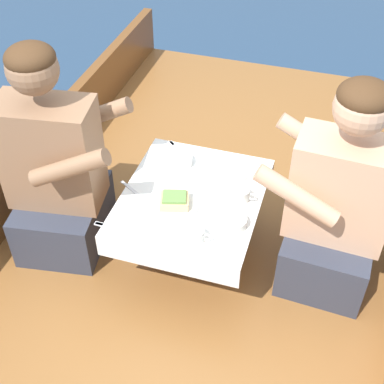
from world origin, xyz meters
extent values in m
plane|color=navy|center=(0.00, 0.00, 0.00)|extent=(60.00, 60.00, 0.00)
cube|color=brown|center=(0.00, 0.00, 0.16)|extent=(1.89, 3.65, 0.31)
cube|color=brown|center=(-0.92, 0.00, 0.47)|extent=(0.06, 3.65, 0.31)
cylinder|color=#B2B2B7|center=(0.00, -0.06, 0.48)|extent=(0.07, 0.07, 0.34)
cube|color=brown|center=(0.00, -0.06, 0.66)|extent=(0.55, 0.66, 0.02)
cube|color=white|center=(0.00, -0.06, 0.67)|extent=(0.58, 0.69, 0.00)
cube|color=white|center=(0.00, -0.40, 0.61)|extent=(0.58, 0.00, 0.10)
cube|color=white|center=(0.00, 0.28, 0.61)|extent=(0.58, 0.00, 0.10)
cube|color=#333847|center=(-0.60, -0.14, 0.44)|extent=(0.42, 0.49, 0.26)
cube|color=#936B4C|center=(-0.60, -0.14, 0.82)|extent=(0.43, 0.28, 0.49)
sphere|color=#936B4C|center=(-0.60, -0.14, 1.21)|extent=(0.20, 0.20, 0.20)
ellipsoid|color=#472D19|center=(-0.60, -0.14, 1.26)|extent=(0.19, 0.19, 0.11)
cylinder|color=#936B4C|center=(-0.47, 0.06, 0.90)|extent=(0.34, 0.12, 0.21)
cylinder|color=#936B4C|center=(-0.42, -0.30, 0.90)|extent=(0.34, 0.12, 0.21)
cube|color=#333847|center=(0.60, 0.01, 0.44)|extent=(0.38, 0.46, 0.26)
cube|color=tan|center=(0.60, 0.01, 0.80)|extent=(0.41, 0.24, 0.45)
sphere|color=tan|center=(0.60, 0.01, 1.18)|extent=(0.21, 0.21, 0.21)
ellipsoid|color=#472D19|center=(0.60, 0.01, 1.22)|extent=(0.20, 0.20, 0.11)
cylinder|color=tan|center=(0.43, -0.16, 0.87)|extent=(0.34, 0.09, 0.21)
cylinder|color=tan|center=(0.45, 0.20, 0.87)|extent=(0.34, 0.09, 0.21)
cylinder|color=silver|center=(-0.05, -0.15, 0.67)|extent=(0.20, 0.20, 0.01)
cylinder|color=silver|center=(0.10, 0.11, 0.67)|extent=(0.20, 0.20, 0.01)
cube|color=#E0BC7F|center=(-0.05, -0.15, 0.70)|extent=(0.14, 0.12, 0.04)
cube|color=#669347|center=(-0.05, -0.15, 0.72)|extent=(0.11, 0.10, 0.01)
cylinder|color=silver|center=(0.20, -0.19, 0.69)|extent=(0.12, 0.12, 0.04)
cylinder|color=beige|center=(0.20, -0.19, 0.70)|extent=(0.10, 0.10, 0.02)
cylinder|color=silver|center=(-0.13, 0.12, 0.69)|extent=(0.14, 0.14, 0.04)
cylinder|color=beige|center=(-0.13, 0.12, 0.70)|extent=(0.11, 0.11, 0.02)
cylinder|color=silver|center=(0.20, -0.03, 0.70)|extent=(0.08, 0.08, 0.06)
torus|color=silver|center=(0.25, -0.03, 0.70)|extent=(0.04, 0.01, 0.04)
cylinder|color=#3D2314|center=(0.20, -0.03, 0.72)|extent=(0.06, 0.06, 0.01)
cylinder|color=silver|center=(0.09, -0.30, 0.69)|extent=(0.07, 0.07, 0.05)
torus|color=silver|center=(0.13, -0.30, 0.70)|extent=(0.04, 0.01, 0.04)
cylinder|color=#3D2314|center=(0.09, -0.30, 0.71)|extent=(0.06, 0.06, 0.01)
cube|color=silver|center=(0.08, -0.11, 0.67)|extent=(0.13, 0.13, 0.00)
cube|color=silver|center=(-0.25, -0.11, 0.67)|extent=(0.15, 0.10, 0.00)
cube|color=silver|center=(-0.24, -0.34, 0.67)|extent=(0.17, 0.02, 0.00)
cube|color=silver|center=(-0.30, -0.34, 0.67)|extent=(0.04, 0.02, 0.00)
cube|color=silver|center=(-0.15, 0.22, 0.67)|extent=(0.14, 0.12, 0.00)
cube|color=silver|center=(-0.20, 0.26, 0.67)|extent=(0.04, 0.04, 0.00)
camera|label=1|loc=(0.50, -1.67, 2.18)|focal=50.00mm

